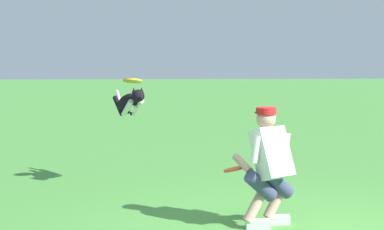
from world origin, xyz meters
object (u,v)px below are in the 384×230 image
(person, at_px, (269,163))
(frisbee_held, at_px, (234,169))
(dog, at_px, (129,103))
(frisbee_flying, at_px, (132,81))

(person, relative_size, frisbee_held, 5.42)
(dog, bearing_deg, person, 15.71)
(frisbee_flying, bearing_deg, frisbee_held, 125.18)
(dog, xyz_separation_m, frisbee_flying, (-0.06, 0.14, 0.32))
(person, bearing_deg, frisbee_held, 38.35)
(frisbee_held, bearing_deg, person, 158.96)
(person, height_order, frisbee_flying, frisbee_flying)
(frisbee_flying, relative_size, frisbee_held, 1.12)
(person, height_order, frisbee_held, person)
(dog, distance_m, frisbee_held, 2.29)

